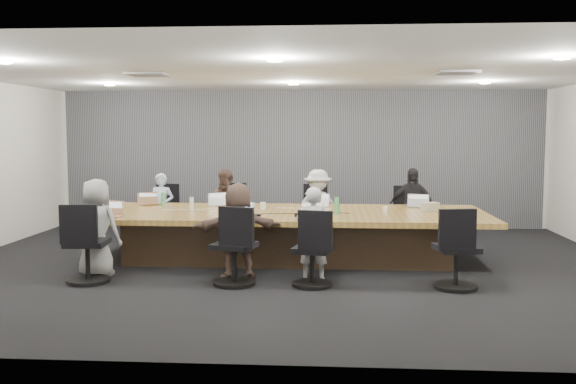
# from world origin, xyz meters

# --- Properties ---
(floor) EXTENTS (10.00, 8.00, 0.00)m
(floor) POSITION_xyz_m (0.00, 0.00, 0.00)
(floor) COLOR black
(floor) RESTS_ON ground
(ceiling) EXTENTS (10.00, 8.00, 0.00)m
(ceiling) POSITION_xyz_m (0.00, 0.00, 2.80)
(ceiling) COLOR white
(ceiling) RESTS_ON wall_back
(wall_back) EXTENTS (10.00, 0.00, 2.80)m
(wall_back) POSITION_xyz_m (0.00, 4.00, 1.40)
(wall_back) COLOR beige
(wall_back) RESTS_ON ground
(wall_front) EXTENTS (10.00, 0.00, 2.80)m
(wall_front) POSITION_xyz_m (0.00, -4.00, 1.40)
(wall_front) COLOR beige
(wall_front) RESTS_ON ground
(curtain) EXTENTS (9.80, 0.04, 2.80)m
(curtain) POSITION_xyz_m (0.00, 3.92, 1.40)
(curtain) COLOR slate
(curtain) RESTS_ON ground
(conference_table) EXTENTS (6.00, 2.20, 0.74)m
(conference_table) POSITION_xyz_m (0.00, 0.50, 0.40)
(conference_table) COLOR #3C2B1C
(conference_table) RESTS_ON ground
(chair_0) EXTENTS (0.61, 0.61, 0.80)m
(chair_0) POSITION_xyz_m (-2.34, 2.20, 0.40)
(chair_0) COLOR black
(chair_0) RESTS_ON ground
(chair_1) EXTENTS (0.65, 0.65, 0.84)m
(chair_1) POSITION_xyz_m (-1.16, 2.20, 0.42)
(chair_1) COLOR black
(chair_1) RESTS_ON ground
(chair_2) EXTENTS (0.68, 0.68, 0.82)m
(chair_2) POSITION_xyz_m (0.42, 2.20, 0.41)
(chair_2) COLOR black
(chair_2) RESTS_ON ground
(chair_3) EXTENTS (0.63, 0.63, 0.78)m
(chair_3) POSITION_xyz_m (2.03, 2.20, 0.39)
(chair_3) COLOR black
(chair_3) RESTS_ON ground
(chair_4) EXTENTS (0.63, 0.63, 0.87)m
(chair_4) POSITION_xyz_m (-2.50, -1.20, 0.44)
(chair_4) COLOR black
(chair_4) RESTS_ON ground
(chair_5) EXTENTS (0.71, 0.71, 0.85)m
(chair_5) POSITION_xyz_m (-0.58, -1.20, 0.43)
(chair_5) COLOR black
(chair_5) RESTS_ON ground
(chair_6) EXTENTS (0.63, 0.63, 0.79)m
(chair_6) POSITION_xyz_m (0.42, -1.20, 0.39)
(chair_6) COLOR black
(chair_6) RESTS_ON ground
(chair_7) EXTENTS (0.67, 0.67, 0.85)m
(chair_7) POSITION_xyz_m (2.22, -1.20, 0.43)
(chair_7) COLOR black
(chair_7) RESTS_ON ground
(person_0) EXTENTS (0.48, 0.34, 1.23)m
(person_0) POSITION_xyz_m (-2.34, 1.85, 0.62)
(person_0) COLOR #A7BDDD
(person_0) RESTS_ON ground
(laptop_0) EXTENTS (0.37, 0.29, 0.02)m
(laptop_0) POSITION_xyz_m (-2.34, 1.30, 0.75)
(laptop_0) COLOR #8C6647
(laptop_0) RESTS_ON conference_table
(person_1) EXTENTS (0.65, 0.52, 1.30)m
(person_1) POSITION_xyz_m (-1.16, 1.85, 0.65)
(person_1) COLOR #4C372E
(person_1) RESTS_ON ground
(laptop_1) EXTENTS (0.37, 0.29, 0.02)m
(laptop_1) POSITION_xyz_m (-1.16, 1.30, 0.75)
(laptop_1) COLOR #B2B2B7
(laptop_1) RESTS_ON conference_table
(person_2) EXTENTS (0.90, 0.58, 1.30)m
(person_2) POSITION_xyz_m (0.42, 1.85, 0.65)
(person_2) COLOR #A6A6A6
(person_2) RESTS_ON ground
(laptop_2) EXTENTS (0.38, 0.29, 0.02)m
(laptop_2) POSITION_xyz_m (0.42, 1.30, 0.75)
(laptop_2) COLOR #B2B2B7
(laptop_2) RESTS_ON conference_table
(person_3) EXTENTS (0.82, 0.42, 1.34)m
(person_3) POSITION_xyz_m (2.03, 1.85, 0.67)
(person_3) COLOR black
(person_3) RESTS_ON ground
(laptop_3) EXTENTS (0.36, 0.27, 0.02)m
(laptop_3) POSITION_xyz_m (2.03, 1.30, 0.75)
(laptop_3) COLOR #B2B2B7
(laptop_3) RESTS_ON conference_table
(person_4) EXTENTS (0.71, 0.52, 1.33)m
(person_4) POSITION_xyz_m (-2.50, -0.85, 0.66)
(person_4) COLOR gray
(person_4) RESTS_ON ground
(laptop_4) EXTENTS (0.36, 0.27, 0.02)m
(laptop_4) POSITION_xyz_m (-2.50, -0.30, 0.75)
(laptop_4) COLOR #8C6647
(laptop_4) RESTS_ON conference_table
(person_5) EXTENTS (1.26, 0.68, 1.30)m
(person_5) POSITION_xyz_m (-0.58, -0.85, 0.65)
(person_5) COLOR brown
(person_5) RESTS_ON ground
(laptop_5) EXTENTS (0.40, 0.32, 0.02)m
(laptop_5) POSITION_xyz_m (-0.58, -0.30, 0.75)
(laptop_5) COLOR #B2B2B7
(laptop_5) RESTS_ON conference_table
(person_6) EXTENTS (0.47, 0.32, 1.24)m
(person_6) POSITION_xyz_m (0.42, -0.85, 0.62)
(person_6) COLOR #B1B1B2
(person_6) RESTS_ON ground
(laptop_6) EXTENTS (0.36, 0.29, 0.02)m
(laptop_6) POSITION_xyz_m (0.42, -0.30, 0.75)
(laptop_6) COLOR #B2B2B7
(laptop_6) RESTS_ON conference_table
(bottle_green_left) EXTENTS (0.08, 0.08, 0.22)m
(bottle_green_left) POSITION_xyz_m (-2.10, 1.08, 0.85)
(bottle_green_left) COLOR #4B9A5B
(bottle_green_left) RESTS_ON conference_table
(bottle_green_right) EXTENTS (0.07, 0.07, 0.26)m
(bottle_green_right) POSITION_xyz_m (0.73, 0.23, 0.87)
(bottle_green_right) COLOR #4B9A5B
(bottle_green_right) RESTS_ON conference_table
(bottle_clear) EXTENTS (0.07, 0.07, 0.21)m
(bottle_clear) POSITION_xyz_m (-1.50, 0.48, 0.85)
(bottle_clear) COLOR silver
(bottle_clear) RESTS_ON conference_table
(cup_white_far) EXTENTS (0.09, 0.09, 0.11)m
(cup_white_far) POSITION_xyz_m (-0.42, 0.77, 0.80)
(cup_white_far) COLOR white
(cup_white_far) RESTS_ON conference_table
(cup_white_near) EXTENTS (0.10, 0.10, 0.10)m
(cup_white_near) POSITION_xyz_m (1.47, 0.47, 0.79)
(cup_white_near) COLOR white
(cup_white_near) RESTS_ON conference_table
(mug_brown) EXTENTS (0.10, 0.10, 0.12)m
(mug_brown) POSITION_xyz_m (-2.65, 0.09, 0.80)
(mug_brown) COLOR brown
(mug_brown) RESTS_ON conference_table
(mic_left) EXTENTS (0.14, 0.09, 0.03)m
(mic_left) POSITION_xyz_m (-0.43, -0.05, 0.75)
(mic_left) COLOR black
(mic_left) RESTS_ON conference_table
(mic_right) EXTENTS (0.16, 0.13, 0.03)m
(mic_right) POSITION_xyz_m (0.22, 0.45, 0.75)
(mic_right) COLOR black
(mic_right) RESTS_ON conference_table
(stapler) EXTENTS (0.15, 0.07, 0.05)m
(stapler) POSITION_xyz_m (0.20, -0.12, 0.77)
(stapler) COLOR black
(stapler) RESTS_ON conference_table
(canvas_bag) EXTENTS (0.29, 0.23, 0.14)m
(canvas_bag) POSITION_xyz_m (2.16, 0.66, 0.81)
(canvas_bag) COLOR #ACA18A
(canvas_bag) RESTS_ON conference_table
(snack_packet) EXTENTS (0.21, 0.17, 0.04)m
(snack_packet) POSITION_xyz_m (2.36, 0.32, 0.76)
(snack_packet) COLOR orange
(snack_packet) RESTS_ON conference_table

